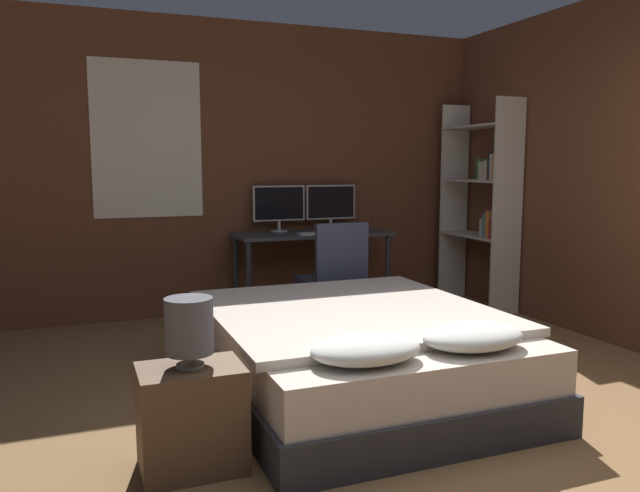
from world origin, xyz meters
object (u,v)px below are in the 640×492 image
(bedside_lamp, at_px, (189,326))
(bookshelf, at_px, (485,195))
(monitor_left, at_px, (279,205))
(office_chair, at_px, (334,288))
(monitor_right, at_px, (331,204))
(keyboard, at_px, (319,233))
(desk, at_px, (312,243))
(bed, at_px, (357,352))
(computer_mouse, at_px, (348,231))
(nightstand, at_px, (192,418))

(bedside_lamp, relative_size, bookshelf, 0.16)
(monitor_left, height_order, office_chair, monitor_left)
(monitor_right, xyz_separation_m, keyboard, (-0.26, -0.36, -0.24))
(desk, bearing_deg, bed, -103.22)
(bed, bearing_deg, bookshelf, 38.22)
(desk, relative_size, computer_mouse, 20.70)
(keyboard, distance_m, computer_mouse, 0.29)
(monitor_left, bearing_deg, bedside_lamp, -115.03)
(bed, xyz_separation_m, monitor_left, (0.22, 2.24, 0.76))
(bedside_lamp, bearing_deg, bed, 28.56)
(nightstand, distance_m, bedside_lamp, 0.43)
(bookshelf, bearing_deg, office_chair, -168.85)
(desk, xyz_separation_m, computer_mouse, (0.28, -0.18, 0.12))
(computer_mouse, distance_m, office_chair, 0.77)
(keyboard, bearing_deg, office_chair, -98.18)
(monitor_right, bearing_deg, office_chair, -110.60)
(desk, bearing_deg, nightstand, -120.89)
(desk, distance_m, bookshelf, 1.74)
(nightstand, relative_size, keyboard, 1.25)
(desk, xyz_separation_m, bookshelf, (1.64, -0.39, 0.44))
(bed, relative_size, bedside_lamp, 6.41)
(monitor_right, distance_m, bookshelf, 1.49)
(bedside_lamp, bearing_deg, office_chair, 51.99)
(bedside_lamp, relative_size, desk, 0.22)
(desk, distance_m, computer_mouse, 0.36)
(desk, bearing_deg, office_chair, -96.16)
(nightstand, height_order, monitor_left, monitor_left)
(bedside_lamp, xyz_separation_m, monitor_left, (1.33, 2.84, 0.34))
(keyboard, xyz_separation_m, computer_mouse, (0.28, 0.00, 0.01))
(nightstand, bearing_deg, monitor_left, 64.97)
(monitor_left, distance_m, bookshelf, 1.99)
(bed, xyz_separation_m, office_chair, (0.40, 1.33, 0.12))
(office_chair, height_order, bookshelf, bookshelf)
(bed, xyz_separation_m, bedside_lamp, (-1.11, -0.60, 0.42))
(bookshelf, bearing_deg, bed, -141.78)
(computer_mouse, bearing_deg, keyboard, 180.00)
(nightstand, xyz_separation_m, monitor_left, (1.33, 2.84, 0.77))
(bookshelf, bearing_deg, keyboard, 172.88)
(bed, relative_size, office_chair, 2.18)
(bedside_lamp, relative_size, monitor_left, 0.63)
(monitor_left, relative_size, monitor_right, 1.00)
(nightstand, distance_m, keyboard, 2.99)
(nightstand, xyz_separation_m, bookshelf, (3.23, 2.27, 0.86))
(bedside_lamp, distance_m, desk, 3.10)
(desk, bearing_deg, bookshelf, -13.24)
(bookshelf, bearing_deg, nightstand, -144.85)
(nightstand, distance_m, bookshelf, 4.04)
(nightstand, xyz_separation_m, computer_mouse, (1.87, 2.48, 0.54))
(bed, xyz_separation_m, bookshelf, (2.12, 1.67, 0.85))
(nightstand, distance_m, desk, 3.12)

